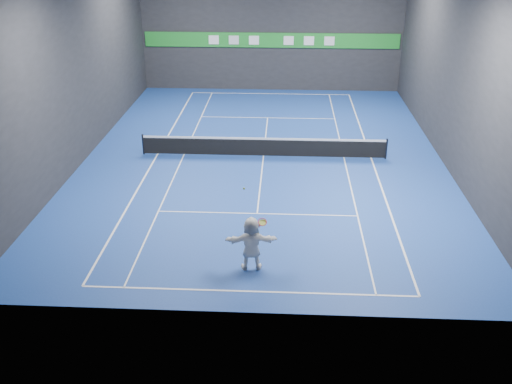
# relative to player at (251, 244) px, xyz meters

# --- Properties ---
(ground) EXTENTS (26.00, 26.00, 0.00)m
(ground) POSITION_rel_player_xyz_m (-0.01, 10.49, -0.97)
(ground) COLOR navy
(ground) RESTS_ON ground
(wall_back) EXTENTS (18.00, 0.10, 9.00)m
(wall_back) POSITION_rel_player_xyz_m (-0.01, 23.49, 3.53)
(wall_back) COLOR #252528
(wall_back) RESTS_ON ground
(wall_front) EXTENTS (18.00, 0.10, 9.00)m
(wall_front) POSITION_rel_player_xyz_m (-0.01, -2.51, 3.53)
(wall_front) COLOR #252528
(wall_front) RESTS_ON ground
(wall_left) EXTENTS (0.10, 26.00, 9.00)m
(wall_left) POSITION_rel_player_xyz_m (-9.01, 10.49, 3.53)
(wall_left) COLOR #252528
(wall_left) RESTS_ON ground
(wall_right) EXTENTS (0.10, 26.00, 9.00)m
(wall_right) POSITION_rel_player_xyz_m (8.99, 10.49, 3.53)
(wall_right) COLOR #252528
(wall_right) RESTS_ON ground
(baseline_near) EXTENTS (10.98, 0.08, 0.01)m
(baseline_near) POSITION_rel_player_xyz_m (-0.01, -1.40, -0.97)
(baseline_near) COLOR white
(baseline_near) RESTS_ON ground
(baseline_far) EXTENTS (10.98, 0.08, 0.01)m
(baseline_far) POSITION_rel_player_xyz_m (-0.01, 22.38, -0.97)
(baseline_far) COLOR white
(baseline_far) RESTS_ON ground
(sideline_doubles_left) EXTENTS (0.08, 23.78, 0.01)m
(sideline_doubles_left) POSITION_rel_player_xyz_m (-5.50, 10.49, -0.97)
(sideline_doubles_left) COLOR white
(sideline_doubles_left) RESTS_ON ground
(sideline_doubles_right) EXTENTS (0.08, 23.78, 0.01)m
(sideline_doubles_right) POSITION_rel_player_xyz_m (5.48, 10.49, -0.97)
(sideline_doubles_right) COLOR white
(sideline_doubles_right) RESTS_ON ground
(sideline_singles_left) EXTENTS (0.06, 23.78, 0.01)m
(sideline_singles_left) POSITION_rel_player_xyz_m (-4.12, 10.49, -0.97)
(sideline_singles_left) COLOR white
(sideline_singles_left) RESTS_ON ground
(sideline_singles_right) EXTENTS (0.06, 23.78, 0.01)m
(sideline_singles_right) POSITION_rel_player_xyz_m (4.10, 10.49, -0.97)
(sideline_singles_right) COLOR white
(sideline_singles_right) RESTS_ON ground
(service_line_near) EXTENTS (8.23, 0.06, 0.01)m
(service_line_near) POSITION_rel_player_xyz_m (-0.01, 4.09, -0.97)
(service_line_near) COLOR white
(service_line_near) RESTS_ON ground
(service_line_far) EXTENTS (8.23, 0.06, 0.01)m
(service_line_far) POSITION_rel_player_xyz_m (-0.01, 16.89, -0.97)
(service_line_far) COLOR white
(service_line_far) RESTS_ON ground
(center_service_line) EXTENTS (0.06, 12.80, 0.01)m
(center_service_line) POSITION_rel_player_xyz_m (-0.01, 10.49, -0.97)
(center_service_line) COLOR white
(center_service_line) RESTS_ON ground
(player) EXTENTS (1.85, 0.75, 1.95)m
(player) POSITION_rel_player_xyz_m (0.00, 0.00, 0.00)
(player) COLOR white
(player) RESTS_ON ground
(tennis_ball) EXTENTS (0.07, 0.07, 0.07)m
(tennis_ball) POSITION_rel_player_xyz_m (-0.24, 0.14, 1.99)
(tennis_ball) COLOR #B9DD24
(tennis_ball) RESTS_ON player
(tennis_net) EXTENTS (12.50, 0.10, 1.07)m
(tennis_net) POSITION_rel_player_xyz_m (-0.01, 10.49, -0.43)
(tennis_net) COLOR black
(tennis_net) RESTS_ON ground
(sponsor_banner) EXTENTS (17.64, 0.11, 1.00)m
(sponsor_banner) POSITION_rel_player_xyz_m (-0.01, 23.42, 2.53)
(sponsor_banner) COLOR #20932B
(sponsor_banner) RESTS_ON wall_back
(tennis_racket) EXTENTS (0.43, 0.36, 0.69)m
(tennis_racket) POSITION_rel_player_xyz_m (0.35, 0.05, 0.76)
(tennis_racket) COLOR red
(tennis_racket) RESTS_ON player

